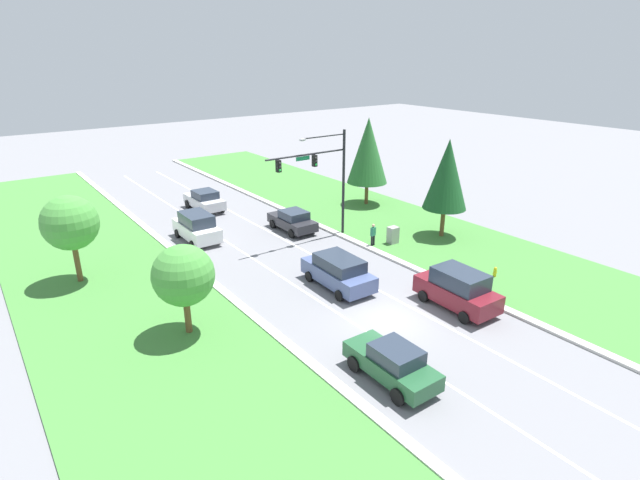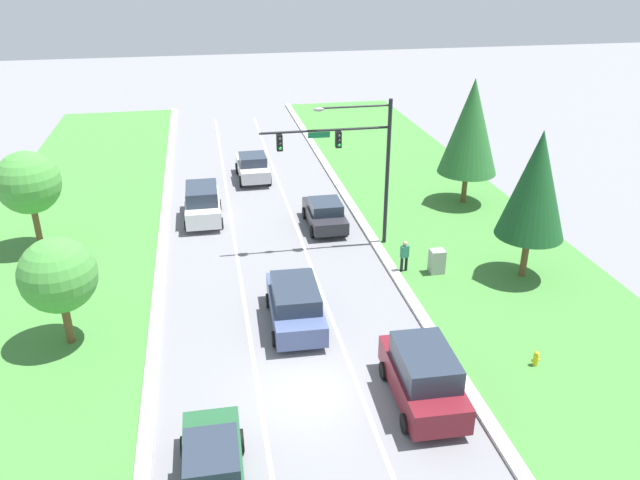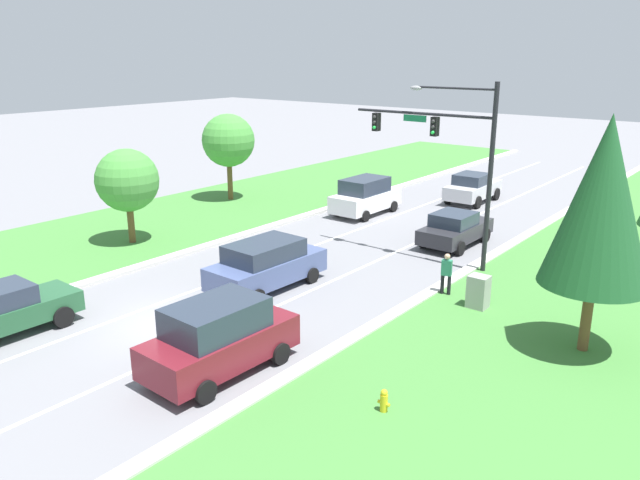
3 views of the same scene
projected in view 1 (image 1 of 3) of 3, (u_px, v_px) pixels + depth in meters
The scene contains 21 objects.
ground_plane at pixel (390, 319), 25.91m from camera, with size 160.00×160.00×0.00m, color slate.
curb_strip_right at pixel (461, 289), 29.00m from camera, with size 0.50×90.00×0.15m.
curb_strip_left at pixel (300, 355), 22.76m from camera, with size 0.50×90.00×0.15m.
grass_verge_right at pixel (514, 268), 31.92m from camera, with size 10.00×90.00×0.08m.
grass_verge_left at pixel (191, 400), 19.87m from camera, with size 10.00×90.00×0.08m.
lane_stripe_inner_left at pixel (364, 330), 24.91m from camera, with size 0.14×81.00×0.01m.
lane_stripe_inner_right at pixel (414, 309), 26.90m from camera, with size 0.14×81.00×0.01m.
traffic_signal_mast at pixel (323, 170), 35.17m from camera, with size 6.62×0.41×7.83m.
silver_sedan at pixel (205, 200), 43.19m from camera, with size 2.21×4.61×1.80m.
white_suv at pixel (197, 227), 36.26m from camera, with size 2.18×4.65×2.09m.
burgundy_suv at pixel (458, 289), 26.74m from camera, with size 2.32×4.68×2.17m.
slate_blue_suv at pixel (338, 271), 29.16m from camera, with size 2.36×5.00×1.90m.
forest_sedan at pixel (392, 363), 20.82m from camera, with size 2.00×4.40×1.69m.
charcoal_sedan at pixel (293, 220), 38.33m from camera, with size 2.13×4.42×1.64m.
utility_cabinet at pixel (393, 235), 35.76m from camera, with size 0.70×0.60×1.28m.
pedestrian at pixel (373, 234), 35.16m from camera, with size 0.42×0.31×1.69m.
fire_hydrant at pixel (495, 272), 30.53m from camera, with size 0.34×0.20×0.70m.
conifer_near_right_tree at pixel (368, 151), 43.44m from camera, with size 3.56×3.56×7.75m.
oak_near_left_tree at pixel (183, 276), 23.55m from camera, with size 2.98×2.98×4.62m.
conifer_far_right_tree at pixel (447, 174), 35.69m from camera, with size 3.17×3.17×7.31m.
oak_far_left_tree at pixel (70, 223), 28.76m from camera, with size 3.22×3.22×5.37m.
Camera 1 is at (-16.38, -16.18, 13.08)m, focal length 28.00 mm.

